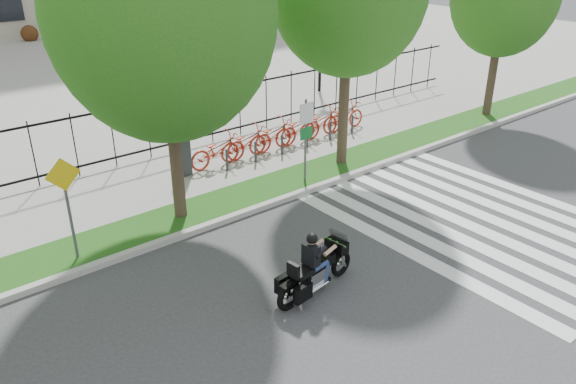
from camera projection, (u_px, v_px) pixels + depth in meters
ground at (345, 286)px, 12.22m from camera, size 120.00×120.00×0.00m
curb at (239, 215)px, 15.06m from camera, size 60.00×0.20×0.15m
grass_verge at (221, 204)px, 15.66m from camera, size 60.00×1.50×0.15m
sidewalk at (177, 176)px, 17.41m from camera, size 60.00×3.50×0.15m
plaza at (15, 73)px, 29.74m from camera, size 80.00×34.00×0.10m
crosswalk_stripes at (475, 220)px, 14.96m from camera, size 5.70×8.00×0.01m
iron_fence at (148, 129)px, 18.18m from camera, size 30.00×0.06×2.00m
lamp_post_right at (321, 23)px, 24.95m from camera, size 1.06×0.70×4.25m
street_tree_1 at (162, 11)px, 12.67m from camera, size 5.30×5.30×8.26m
bike_share_station at (284, 132)px, 19.28m from camera, size 7.88×0.89×1.50m
sign_pole_regulatory at (306, 130)px, 16.26m from camera, size 0.50×0.09×2.50m
sign_pole_warning at (66, 195)px, 12.31m from camera, size 0.78×0.09×2.49m
motorcycle_rider at (316, 268)px, 11.79m from camera, size 2.30×0.79×1.78m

